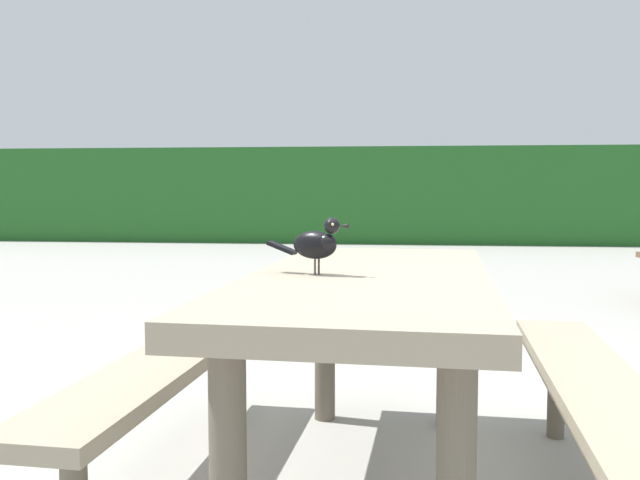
{
  "coord_description": "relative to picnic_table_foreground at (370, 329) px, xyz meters",
  "views": [
    {
      "loc": [
        -0.22,
        -2.15,
        1.02
      ],
      "look_at": [
        -0.48,
        0.18,
        0.84
      ],
      "focal_mm": 38.77,
      "sensor_mm": 36.0,
      "label": 1
    }
  ],
  "objects": [
    {
      "name": "picnic_table_foreground",
      "position": [
        0.0,
        0.0,
        0.0
      ],
      "size": [
        1.78,
        1.84,
        0.74
      ],
      "color": "gray",
      "rests_on": "ground"
    },
    {
      "name": "bird_grackle",
      "position": [
        -0.16,
        -0.07,
        0.29
      ],
      "size": [
        0.28,
        0.13,
        0.18
      ],
      "color": "black",
      "rests_on": "picnic_table_foreground"
    },
    {
      "name": "hedge_wall",
      "position": [
        0.3,
        10.89,
        0.31
      ],
      "size": [
        28.0,
        1.75,
        1.73
      ],
      "primitive_type": "cube",
      "color": "#235B23",
      "rests_on": "ground"
    }
  ]
}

